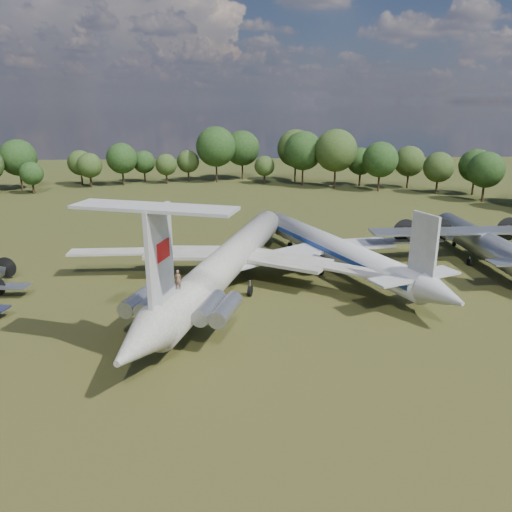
{
  "coord_description": "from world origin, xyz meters",
  "views": [
    {
      "loc": [
        5.44,
        -58.16,
        22.38
      ],
      "look_at": [
        8.99,
        -2.2,
        5.0
      ],
      "focal_mm": 35.0,
      "sensor_mm": 36.0,
      "label": 1
    }
  ],
  "objects_px": {
    "il62_airliner": "(229,266)",
    "person_on_il62": "(178,279)",
    "an12_transport": "(483,247)",
    "tu104_jet": "(334,254)"
  },
  "relations": [
    {
      "from": "il62_airliner",
      "to": "person_on_il62",
      "type": "relative_size",
      "value": 30.3
    },
    {
      "from": "il62_airliner",
      "to": "an12_transport",
      "type": "height_order",
      "value": "il62_airliner"
    },
    {
      "from": "il62_airliner",
      "to": "an12_transport",
      "type": "xyz_separation_m",
      "value": [
        36.6,
        7.56,
        -0.41
      ]
    },
    {
      "from": "tu104_jet",
      "to": "an12_transport",
      "type": "bearing_deg",
      "value": -17.31
    },
    {
      "from": "tu104_jet",
      "to": "an12_transport",
      "type": "distance_m",
      "value": 22.14
    },
    {
      "from": "tu104_jet",
      "to": "an12_transport",
      "type": "height_order",
      "value": "an12_transport"
    },
    {
      "from": "an12_transport",
      "to": "person_on_il62",
      "type": "bearing_deg",
      "value": -152.02
    },
    {
      "from": "tu104_jet",
      "to": "il62_airliner",
      "type": "bearing_deg",
      "value": -179.67
    },
    {
      "from": "tu104_jet",
      "to": "person_on_il62",
      "type": "relative_size",
      "value": 25.27
    },
    {
      "from": "il62_airliner",
      "to": "person_on_il62",
      "type": "height_order",
      "value": "person_on_il62"
    }
  ]
}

